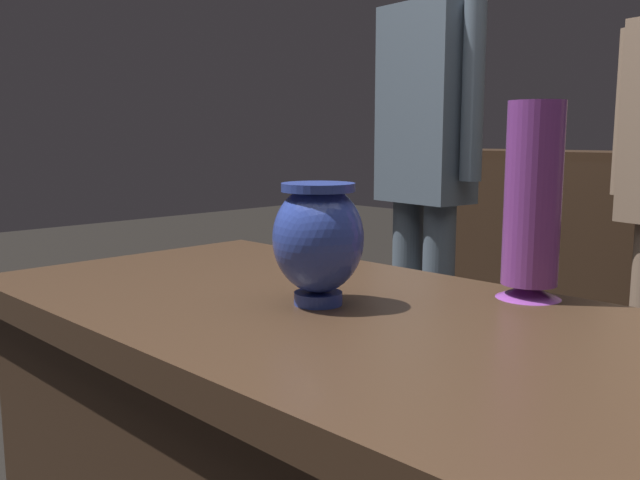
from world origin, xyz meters
name	(u,v)px	position (x,y,z in m)	size (l,w,h in m)	color
vase_centerpiece	(319,238)	(0.00, -0.01, 0.90)	(0.14, 0.14, 0.19)	#2D429E
vase_tall_behind	(532,204)	(0.21, 0.26, 0.95)	(0.10, 0.10, 0.31)	#7A388E
visitor_near_left	(425,154)	(-0.67, 1.18, 1.00)	(0.47, 0.22, 1.68)	slate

